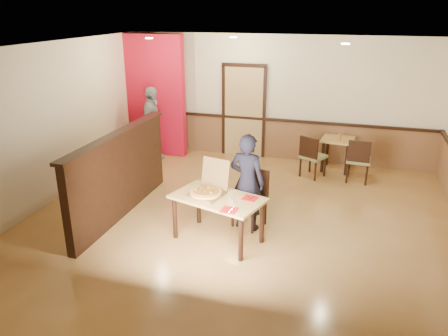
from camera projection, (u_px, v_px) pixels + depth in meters
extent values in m
plane|color=tan|center=(238.00, 223.00, 7.19)|extent=(7.00, 7.00, 0.00)
plane|color=black|center=(241.00, 48.00, 6.21)|extent=(7.00, 7.00, 0.00)
plane|color=beige|center=(279.00, 99.00, 9.85)|extent=(7.00, 0.00, 7.00)
plane|color=beige|center=(46.00, 125.00, 7.64)|extent=(0.00, 7.00, 7.00)
cube|color=brown|center=(277.00, 139.00, 10.15)|extent=(7.00, 0.04, 0.90)
cube|color=black|center=(277.00, 120.00, 9.97)|extent=(7.00, 0.06, 0.06)
cube|color=tan|center=(244.00, 112.00, 10.15)|extent=(0.90, 0.06, 2.10)
cube|color=black|center=(120.00, 176.00, 7.30)|extent=(0.14, 3.00, 1.40)
cube|color=black|center=(117.00, 134.00, 7.05)|extent=(0.20, 3.10, 0.05)
cube|color=red|center=(152.00, 96.00, 10.17)|extent=(1.60, 0.20, 2.78)
cylinder|color=#FFEFB2|center=(149.00, 38.00, 8.45)|extent=(0.14, 0.14, 0.02)
cylinder|color=#FFEFB2|center=(233.00, 37.00, 8.68)|extent=(0.14, 0.14, 0.02)
cylinder|color=#FFEFB2|center=(346.00, 44.00, 7.19)|extent=(0.14, 0.14, 0.02)
cube|color=tan|center=(218.00, 198.00, 6.45)|extent=(1.50, 1.12, 0.04)
cylinder|color=black|center=(175.00, 218.00, 6.64)|extent=(0.07, 0.07, 0.68)
cylinder|color=black|center=(199.00, 204.00, 7.12)|extent=(0.07, 0.07, 0.68)
cylinder|color=black|center=(241.00, 239.00, 6.03)|extent=(0.07, 0.07, 0.68)
cylinder|color=black|center=(262.00, 222.00, 6.51)|extent=(0.07, 0.07, 0.68)
cube|color=olive|center=(249.00, 199.00, 6.98)|extent=(0.59, 0.59, 0.06)
cube|color=black|center=(257.00, 181.00, 7.05)|extent=(0.43, 0.19, 0.44)
cylinder|color=black|center=(233.00, 215.00, 7.04)|extent=(0.04, 0.04, 0.40)
cylinder|color=black|center=(246.00, 207.00, 7.32)|extent=(0.04, 0.04, 0.40)
cylinder|color=black|center=(252.00, 222.00, 6.82)|extent=(0.04, 0.04, 0.40)
cylinder|color=black|center=(265.00, 213.00, 7.11)|extent=(0.04, 0.04, 0.40)
cube|color=olive|center=(313.00, 156.00, 9.03)|extent=(0.60, 0.60, 0.06)
cube|color=black|center=(309.00, 147.00, 8.81)|extent=(0.39, 0.23, 0.42)
cylinder|color=black|center=(325.00, 168.00, 9.12)|extent=(0.04, 0.04, 0.38)
cylinder|color=black|center=(315.00, 172.00, 8.88)|extent=(0.04, 0.04, 0.38)
cylinder|color=black|center=(310.00, 163.00, 9.36)|extent=(0.04, 0.04, 0.38)
cylinder|color=black|center=(300.00, 168.00, 9.11)|extent=(0.04, 0.04, 0.38)
cube|color=olive|center=(359.00, 160.00, 8.79)|extent=(0.47, 0.47, 0.06)
cube|color=black|center=(359.00, 152.00, 8.52)|extent=(0.43, 0.06, 0.43)
cylinder|color=black|center=(367.00, 170.00, 8.98)|extent=(0.04, 0.04, 0.39)
cylinder|color=black|center=(366.00, 176.00, 8.65)|extent=(0.04, 0.04, 0.39)
cylinder|color=black|center=(349.00, 168.00, 9.10)|extent=(0.04, 0.04, 0.39)
cylinder|color=black|center=(347.00, 174.00, 8.77)|extent=(0.04, 0.04, 0.39)
cube|color=tan|center=(338.00, 139.00, 9.32)|extent=(0.73, 0.73, 0.04)
cylinder|color=black|center=(323.00, 157.00, 9.32)|extent=(0.07, 0.07, 0.67)
cylinder|color=black|center=(327.00, 150.00, 9.75)|extent=(0.07, 0.07, 0.67)
cylinder|color=black|center=(347.00, 160.00, 9.13)|extent=(0.07, 0.07, 0.67)
cylinder|color=black|center=(350.00, 153.00, 9.57)|extent=(0.07, 0.07, 0.67)
imported|color=black|center=(247.00, 182.00, 6.81)|extent=(0.63, 0.46, 1.57)
imported|color=gray|center=(152.00, 125.00, 9.84)|extent=(0.60, 1.06, 1.71)
cube|color=brown|center=(206.00, 194.00, 6.49)|extent=(0.56, 0.56, 0.03)
cube|color=brown|center=(215.00, 173.00, 6.63)|extent=(0.47, 0.19, 0.46)
cylinder|color=#F2A758|center=(206.00, 192.00, 6.48)|extent=(0.54, 0.54, 0.03)
cube|color=red|center=(229.00, 210.00, 6.03)|extent=(0.23, 0.23, 0.01)
cylinder|color=silver|center=(227.00, 209.00, 6.03)|extent=(0.02, 0.19, 0.01)
cube|color=silver|center=(231.00, 210.00, 6.02)|extent=(0.03, 0.20, 0.00)
cube|color=red|center=(250.00, 198.00, 6.40)|extent=(0.25, 0.25, 0.00)
cylinder|color=silver|center=(248.00, 198.00, 6.40)|extent=(0.04, 0.18, 0.01)
cube|color=silver|center=(252.00, 198.00, 6.39)|extent=(0.05, 0.19, 0.00)
cylinder|color=#9C6D1C|center=(339.00, 137.00, 9.15)|extent=(0.06, 0.06, 0.14)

